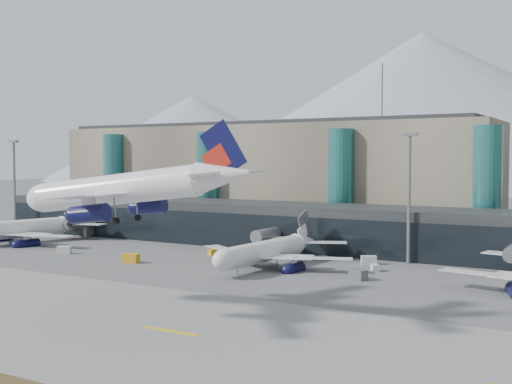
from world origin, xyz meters
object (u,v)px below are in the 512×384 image
lightmast_left (14,181)px  veh_b (214,252)px  veh_g (375,268)px  veh_d (369,260)px  veh_h (131,258)px  jet_parked_mid (274,244)px  veh_a (64,250)px  veh_c (358,274)px  lightmast_mid (409,190)px  jet_parked_left (27,223)px  hero_jet (139,179)px

lightmast_left → veh_b: size_ratio=11.20×
veh_g → lightmast_left: bearing=-128.8°
veh_d → veh_h: (-41.52, -21.62, 0.06)m
jet_parked_mid → veh_a: (-46.68, -8.93, -3.45)m
veh_g → veh_h: 47.53m
jet_parked_mid → veh_c: (19.20, -5.27, -3.39)m
jet_parked_mid → veh_c: jet_parked_mid is taller
lightmast_left → lightmast_mid: (110.00, 3.00, 0.00)m
veh_a → veh_h: bearing=-33.4°
jet_parked_left → veh_c: 88.28m
jet_parked_mid → veh_b: 18.68m
veh_a → lightmast_mid: bearing=-8.0°
lightmast_mid → veh_h: (-47.85, -26.56, -13.52)m
jet_parked_mid → veh_h: size_ratio=10.80×
hero_jet → veh_d: hero_jet is taller
lightmast_left → veh_a: lightmast_left is taller
hero_jet → veh_b: (-20.10, 47.64, -17.18)m
jet_parked_left → veh_g: size_ratio=18.18×
lightmast_mid → lightmast_left: bearing=-178.4°
lightmast_mid → jet_parked_left: size_ratio=0.66×
veh_d → jet_parked_left: bearing=158.2°
veh_g → veh_h: (-45.10, -15.02, 0.27)m
lightmast_left → veh_a: (41.64, -21.51, -13.60)m
lightmast_left → veh_c: size_ratio=8.11×
jet_parked_left → veh_a: size_ratio=13.32×
veh_d → veh_h: veh_h is taller
veh_a → veh_c: bearing=-24.5°
lightmast_mid → veh_a: size_ratio=8.82×
veh_c → veh_d: size_ratio=1.08×
veh_c → lightmast_left: bearing=-163.7°
jet_parked_mid → veh_g: size_ratio=16.43×
veh_h → hero_jet: bearing=-58.8°
lightmast_mid → veh_d: bearing=-142.0°
jet_parked_left → jet_parked_mid: 68.83m
jet_parked_mid → veh_h: (-26.17, -10.98, -3.37)m
lightmast_left → hero_jet: 106.19m
veh_d → veh_b: bearing=160.0°
veh_g → veh_b: bearing=-126.5°
jet_parked_left → veh_g: (87.75, 3.93, -4.08)m
jet_parked_left → hero_jet: bearing=-106.9°
lightmast_mid → jet_parked_left: (-90.51, -15.48, -9.72)m
jet_parked_left → veh_h: size_ratio=11.95×
veh_b → veh_d: bearing=-64.0°
veh_a → veh_b: (29.19, 14.41, -0.16)m
lightmast_left → veh_a: 48.80m
veh_d → veh_g: bearing=-90.5°
veh_b → veh_g: (36.41, -1.45, -0.04)m
jet_parked_left → veh_b: size_ratio=16.92×
lightmast_mid → veh_g: bearing=-103.4°
jet_parked_left → veh_d: bearing=-69.1°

